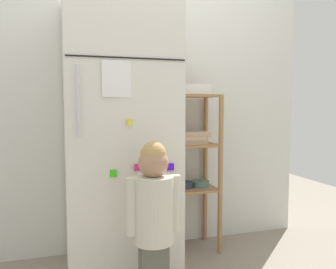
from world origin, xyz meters
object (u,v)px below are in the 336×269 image
Objects in this scene: refrigerator at (119,136)px; pantry_shelf_unit at (192,157)px; fruit_bin at (193,90)px; child_standing at (153,209)px.

refrigerator reaches higher than pantry_shelf_unit.
fruit_bin is (0.01, 0.02, 0.51)m from pantry_shelf_unit.
fruit_bin is at bearing 55.31° from child_standing.
pantry_shelf_unit is (0.59, 0.17, -0.19)m from refrigerator.
refrigerator is at bearing -164.17° from pantry_shelf_unit.
fruit_bin is (0.60, 0.19, 0.32)m from refrigerator.
refrigerator is 0.66m from child_standing.
refrigerator is at bearing 99.56° from child_standing.
child_standing is 1.11m from fruit_bin.
child_standing is at bearing -124.69° from fruit_bin.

